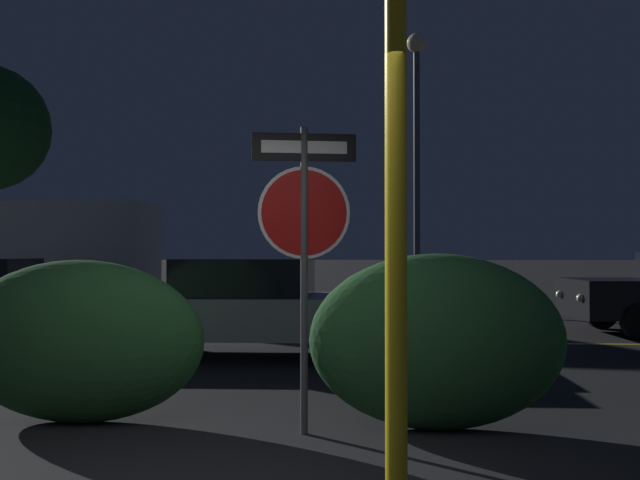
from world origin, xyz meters
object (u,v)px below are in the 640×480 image
Objects in this scene: street_lamp at (417,124)px; hedge_bush_1 at (78,341)px; hedge_bush_2 at (436,341)px; yellow_pole_right at (396,247)px; passing_car_2 at (238,307)px; stop_sign at (304,218)px; delivery_truck at (30,247)px.

hedge_bush_1 is at bearing -106.75° from street_lamp.
hedge_bush_2 is (3.00, -0.02, 0.03)m from hedge_bush_1.
passing_car_2 is at bearing 108.49° from yellow_pole_right.
stop_sign is 2.21m from hedge_bush_1.
stop_sign is 0.41× the size of delivery_truck.
hedge_bush_1 is 3.00m from hedge_bush_2.
yellow_pole_right is at bearing -93.95° from street_lamp.
stop_sign is at bearing -163.62° from passing_car_2.
delivery_truck is at bearing -178.90° from street_lamp.
street_lamp is (0.57, 11.89, 3.91)m from hedge_bush_2.
hedge_bush_1 is at bearing -148.18° from delivery_truck.
hedge_bush_2 reaches higher than passing_car_2.
delivery_truck is at bearing 128.31° from hedge_bush_2.
yellow_pole_right reaches higher than stop_sign.
hedge_bush_2 is 14.94m from delivery_truck.
street_lamp is at bearing -85.21° from delivery_truck.
yellow_pole_right is at bearing -143.49° from delivery_truck.
stop_sign is 1.13× the size of hedge_bush_1.
yellow_pole_right is (0.67, -1.82, -0.25)m from stop_sign.
delivery_truck is (-6.25, 11.68, 0.87)m from hedge_bush_1.
stop_sign is 1.17× the size of hedge_bush_2.
hedge_bush_1 is 0.31× the size of street_lamp.
delivery_truck is at bearing 122.83° from yellow_pole_right.
street_lamp is (0.96, 13.91, 3.16)m from yellow_pole_right.
hedge_bush_2 is at bearing -138.01° from delivery_truck.
street_lamp is at bearing -21.60° from passing_car_2.
hedge_bush_1 is (-1.94, 0.23, -1.02)m from stop_sign.
stop_sign is 1.95m from yellow_pole_right.
delivery_truck reaches higher than stop_sign.
stop_sign is 14.45m from delivery_truck.
street_lamp is at bearing 86.05° from yellow_pole_right.
stop_sign reaches higher than passing_car_2.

